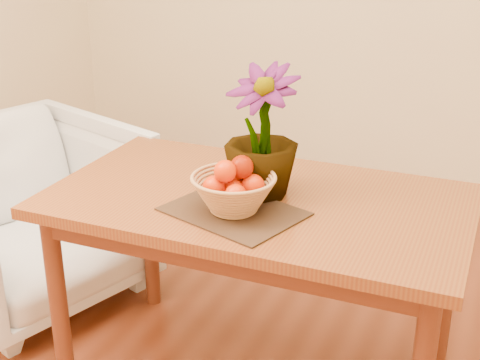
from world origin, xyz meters
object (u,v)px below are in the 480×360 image
at_px(table, 258,219).
at_px(wicker_basket, 234,195).
at_px(potted_plant, 261,132).
at_px(armchair, 29,207).

height_order(table, wicker_basket, wicker_basket).
xyz_separation_m(potted_plant, armchair, (-1.15, 0.16, -0.54)).
height_order(potted_plant, armchair, potted_plant).
distance_m(table, potted_plant, 0.31).
bearing_deg(table, potted_plant, 77.78).
bearing_deg(armchair, wicker_basket, -87.25).
bearing_deg(armchair, potted_plant, -78.76).
bearing_deg(table, wicker_basket, -98.46).
bearing_deg(armchair, table, -79.63).
bearing_deg(wicker_basket, armchair, 163.49).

